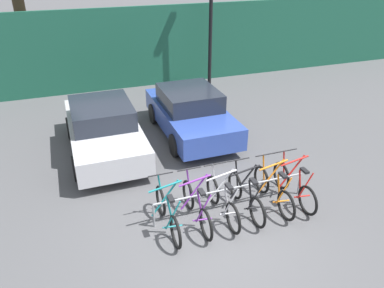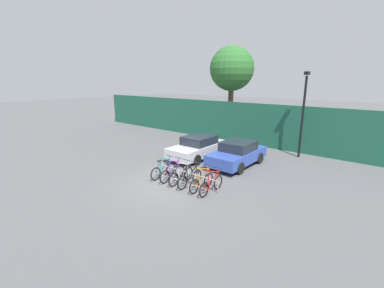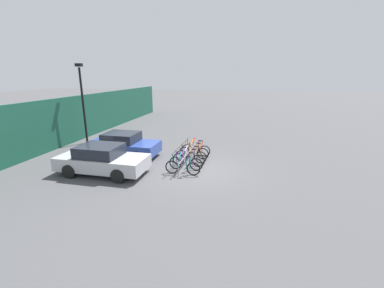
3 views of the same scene
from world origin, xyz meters
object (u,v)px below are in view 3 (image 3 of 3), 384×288
Objects in this scene: bicycle_silver at (189,159)px; car_silver at (102,160)px; bike_rack at (187,155)px; bicycle_red at (196,150)px; bicycle_black at (191,156)px; car_blue at (123,145)px; bicycle_purple at (186,163)px; bicycle_orange at (194,152)px; bicycle_teal at (183,167)px; lamp_post at (83,99)px.

bicycle_silver is 0.40× the size of car_silver.
bicycle_red reaches higher than bike_rack.
car_blue reaches higher than bicycle_black.
bicycle_red is at bearing 0.05° from bicycle_purple.
bike_rack is at bearing 9.93° from bicycle_purple.
bicycle_orange is at bearing 0.61° from bicycle_black.
bicycle_purple is (-0.85, -0.15, -0.11)m from bike_rack.
lamp_post reaches higher than bicycle_teal.
car_blue is (2.62, 0.27, -0.00)m from car_silver.
bicycle_purple is 1.80m from bicycle_orange.
bike_rack is 8.64m from lamp_post.
car_blue is at bearing 82.90° from bicycle_silver.
bike_rack is 2.04× the size of bicycle_teal.
bicycle_teal and bicycle_orange have the same top height.
bicycle_red is 0.32× the size of lamp_post.
bicycle_silver and bicycle_orange have the same top height.
bike_rack is 4.23m from car_silver.
bicycle_orange is at bearing -8.93° from bike_rack.
bicycle_black is at bearing 2.91° from bicycle_silver.
bicycle_purple and bicycle_silver have the same top height.
bicycle_silver and bicycle_black have the same top height.
lamp_post is at bearing 73.87° from bicycle_black.
bicycle_orange is (1.80, 0.00, 0.00)m from bicycle_purple.
bicycle_black is 1.00× the size of bicycle_red.
bicycle_silver is at bearing 2.05° from bicycle_teal.
car_blue is (0.44, 3.89, 0.21)m from bike_rack.
bicycle_black is at bearing -56.93° from car_silver.
lamp_post is at bearing 75.01° from bicycle_orange.
bike_rack is 0.66× the size of lamp_post.
bicycle_orange is 0.40× the size of car_silver.
bicycle_red is 0.43× the size of car_blue.
car_silver is 0.80× the size of lamp_post.
bicycle_silver is 1.75m from bicycle_red.
car_blue reaches higher than bicycle_purple.
bicycle_silver is 1.00× the size of bicycle_red.
bicycle_teal is 4.47m from car_blue.
bicycle_teal is 1.00× the size of bicycle_black.
bike_rack is at bearing -58.90° from car_silver.
bicycle_purple is 9.10m from lamp_post.
car_blue reaches higher than bike_rack.
bicycle_teal is at bearing -117.44° from lamp_post.
bicycle_teal is at bearing 176.72° from bicycle_red.
lamp_post is (1.20, 7.97, 2.60)m from bicycle_red.
bicycle_teal reaches higher than bike_rack.
bicycle_silver is at bearing -110.26° from lamp_post.
car_silver is (-3.13, 3.76, 0.31)m from bicycle_orange.
car_blue is (0.17, 4.03, 0.31)m from bicycle_black.
bicycle_teal is 1.00× the size of bicycle_orange.
bicycle_purple is 1.00× the size of bicycle_silver.
bicycle_orange is at bearing 2.05° from bicycle_teal.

